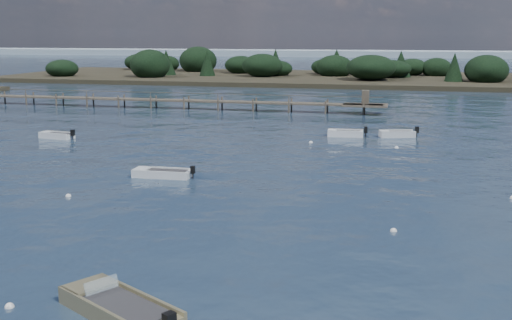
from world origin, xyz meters
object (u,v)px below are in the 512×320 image
(tender_far_grey_b, at_px, (397,135))
(jetty, at_px, (153,100))
(tender_far_white, at_px, (345,135))
(dinghy_mid_grey, at_px, (162,175))
(dinghy_near_olive, at_px, (120,311))
(tender_far_grey, at_px, (57,137))

(tender_far_grey_b, bearing_deg, jetty, 151.79)
(tender_far_white, xyz_separation_m, dinghy_mid_grey, (-9.73, -19.19, -0.03))
(dinghy_near_olive, relative_size, tender_far_grey_b, 1.42)
(dinghy_mid_grey, bearing_deg, dinghy_near_olive, -72.04)
(dinghy_near_olive, bearing_deg, jetty, 111.49)
(tender_far_grey, xyz_separation_m, dinghy_mid_grey, (14.70, -12.20, -0.01))
(tender_far_grey, bearing_deg, tender_far_white, 15.96)
(dinghy_near_olive, height_order, tender_far_grey, dinghy_near_olive)
(dinghy_mid_grey, bearing_deg, tender_far_white, 63.11)
(tender_far_grey, xyz_separation_m, tender_far_grey_b, (28.92, 7.77, 0.01))
(tender_far_grey, bearing_deg, jetty, 91.92)
(dinghy_near_olive, distance_m, dinghy_mid_grey, 20.59)
(dinghy_near_olive, relative_size, jetty, 0.08)
(dinghy_mid_grey, distance_m, jetty, 39.12)
(tender_far_grey, distance_m, tender_far_grey_b, 29.95)
(dinghy_near_olive, bearing_deg, dinghy_mid_grey, 107.96)
(dinghy_near_olive, relative_size, dinghy_mid_grey, 1.23)
(dinghy_near_olive, distance_m, tender_far_grey_b, 40.34)
(dinghy_near_olive, relative_size, tender_far_grey, 1.45)
(tender_far_white, distance_m, tender_far_grey, 25.41)
(dinghy_near_olive, bearing_deg, tender_far_white, 85.02)
(tender_far_white, relative_size, tender_far_grey_b, 1.01)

